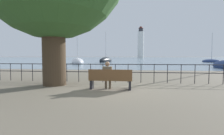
% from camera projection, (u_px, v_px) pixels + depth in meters
% --- Properties ---
extents(ground_plane, '(1000.00, 1000.00, 0.00)m').
position_uv_depth(ground_plane, '(111.00, 89.00, 7.81)').
color(ground_plane, '#706656').
extents(harbor_water, '(600.00, 300.00, 0.01)m').
position_uv_depth(harbor_water, '(132.00, 58.00, 167.19)').
color(harbor_water, slate).
rests_on(harbor_water, ground_plane).
extents(park_bench, '(1.92, 0.45, 0.90)m').
position_uv_depth(park_bench, '(110.00, 80.00, 7.72)').
color(park_bench, brown).
rests_on(park_bench, ground_plane).
extents(seated_person_left, '(0.41, 0.35, 1.24)m').
position_uv_depth(seated_person_left, '(107.00, 74.00, 7.80)').
color(seated_person_left, brown).
rests_on(seated_person_left, ground_plane).
extents(promenade_railing, '(15.74, 0.04, 1.05)m').
position_uv_depth(promenade_railing, '(115.00, 70.00, 9.84)').
color(promenade_railing, black).
rests_on(promenade_railing, ground_plane).
extents(sailboat_0, '(4.59, 6.77, 11.06)m').
position_uv_depth(sailboat_0, '(78.00, 62.00, 33.86)').
color(sailboat_0, silver).
rests_on(sailboat_0, ground_plane).
extents(sailboat_1, '(3.34, 7.03, 8.06)m').
position_uv_depth(sailboat_1, '(106.00, 61.00, 43.72)').
color(sailboat_1, black).
rests_on(sailboat_1, ground_plane).
extents(sailboat_3, '(3.96, 5.90, 7.47)m').
position_uv_depth(sailboat_3, '(211.00, 61.00, 42.22)').
color(sailboat_3, navy).
rests_on(sailboat_3, ground_plane).
extents(harbor_lighthouse, '(4.49, 4.49, 23.62)m').
position_uv_depth(harbor_lighthouse, '(141.00, 43.00, 127.91)').
color(harbor_lighthouse, white).
rests_on(harbor_lighthouse, ground_plane).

